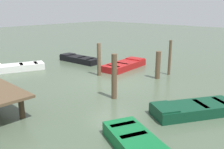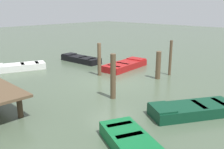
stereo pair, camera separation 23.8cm
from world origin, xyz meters
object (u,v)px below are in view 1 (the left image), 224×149
rowboat_white (17,67)px  mooring_piling_far_left (158,65)px  rowboat_dark_green (194,109)px  rowboat_black (79,59)px  rowboat_green (137,144)px  mooring_piling_mid_left (170,58)px  rowboat_red (124,65)px  mooring_piling_near_right (114,77)px  mooring_piling_center (99,60)px

rowboat_white → mooring_piling_far_left: size_ratio=2.18×
rowboat_dark_green → rowboat_black: 10.57m
rowboat_green → mooring_piling_mid_left: (3.44, -7.74, 0.81)m
rowboat_red → mooring_piling_mid_left: 3.12m
rowboat_green → rowboat_white: same height
rowboat_black → rowboat_red: bearing=-171.5°
rowboat_dark_green → rowboat_red: same height
rowboat_dark_green → mooring_piling_mid_left: mooring_piling_mid_left is taller
rowboat_red → rowboat_green: bearing=-143.2°
mooring_piling_far_left → mooring_piling_mid_left: size_ratio=0.75×
rowboat_red → rowboat_green: (-6.39, 7.17, 0.00)m
rowboat_white → mooring_piling_near_right: 7.86m
mooring_piling_far_left → mooring_piling_center: 3.38m
rowboat_black → mooring_piling_far_left: mooring_piling_far_left is taller
mooring_piling_far_left → mooring_piling_center: bearing=31.4°
rowboat_green → rowboat_white: bearing=-166.1°
mooring_piling_far_left → mooring_piling_center: (2.88, 1.76, 0.18)m
rowboat_green → mooring_piling_near_right: mooring_piling_near_right is taller
rowboat_red → rowboat_black: 3.73m
rowboat_red → rowboat_white: same height
rowboat_red → mooring_piling_near_right: 5.57m
mooring_piling_far_left → mooring_piling_near_right: (-0.27, 3.95, 0.22)m
rowboat_dark_green → rowboat_green: same height
rowboat_dark_green → rowboat_red: 7.50m
rowboat_white → mooring_piling_center: size_ratio=1.77×
mooring_piling_far_left → mooring_piling_center: size_ratio=0.81×
rowboat_green → mooring_piling_far_left: 7.48m
rowboat_green → mooring_piling_far_left: (3.51, -6.59, 0.56)m
rowboat_red → rowboat_black: same height
rowboat_red → rowboat_white: 6.86m
mooring_piling_mid_left → mooring_piling_center: mooring_piling_mid_left is taller
mooring_piling_near_right → mooring_piling_far_left: bearing=-86.1°
rowboat_white → mooring_piling_near_right: (-7.81, -0.52, 0.78)m
mooring_piling_far_left → mooring_piling_near_right: bearing=93.9°
mooring_piling_far_left → mooring_piling_near_right: 3.96m
rowboat_black → mooring_piling_near_right: (-6.81, 3.76, 0.78)m
rowboat_dark_green → mooring_piling_far_left: size_ratio=2.16×
rowboat_white → mooring_piling_far_left: 8.78m
rowboat_black → mooring_piling_far_left: size_ratio=2.13×
rowboat_red → mooring_piling_mid_left: mooring_piling_mid_left is taller
rowboat_dark_green → mooring_piling_center: (6.49, -1.40, 0.74)m
rowboat_black → mooring_piling_far_left: (-6.54, -0.19, 0.56)m
mooring_piling_near_right → mooring_piling_center: 3.84m
rowboat_red → rowboat_dark_green: bearing=-125.0°
rowboat_white → mooring_piling_mid_left: (-7.60, -5.62, 0.81)m
rowboat_black → rowboat_white: (1.00, 4.28, 0.00)m
rowboat_dark_green → mooring_piling_mid_left: 5.65m
mooring_piling_near_right → mooring_piling_center: bearing=-34.7°
rowboat_dark_green → rowboat_black: size_ratio=1.01×
rowboat_black → mooring_piling_mid_left: 6.79m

